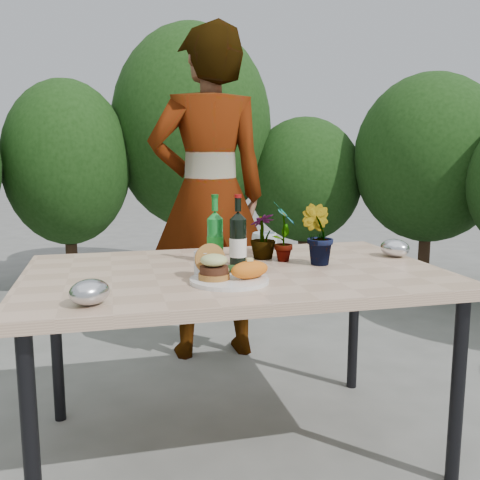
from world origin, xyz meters
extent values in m
plane|color=#62625D|center=(0.00, 0.00, 0.00)|extent=(80.00, 80.00, 0.00)
cube|color=tan|center=(0.00, 0.00, 0.73)|extent=(1.60, 1.00, 0.04)
cylinder|color=black|center=(-0.72, -0.42, 0.35)|extent=(0.05, 0.05, 0.71)
cylinder|color=black|center=(0.72, -0.42, 0.35)|extent=(0.05, 0.05, 0.71)
cylinder|color=black|center=(-0.72, 0.42, 0.35)|extent=(0.05, 0.05, 0.71)
cylinder|color=black|center=(0.72, 0.42, 0.35)|extent=(0.05, 0.05, 0.71)
cylinder|color=#382316|center=(-0.80, 2.80, 0.21)|extent=(0.10, 0.10, 0.42)
ellipsoid|color=#1F4416|center=(-0.80, 2.80, 1.12)|extent=(1.06, 1.06, 1.39)
cylinder|color=#382316|center=(0.30, 3.00, 0.25)|extent=(0.10, 0.10, 0.50)
ellipsoid|color=#1F4416|center=(0.30, 3.00, 1.43)|extent=(1.46, 1.46, 1.86)
cylinder|color=#382316|center=(1.30, 2.70, 0.19)|extent=(0.10, 0.10, 0.38)
ellipsoid|color=#1F4416|center=(1.30, 2.70, 0.95)|extent=(1.06, 1.06, 1.15)
cylinder|color=#382316|center=(2.20, 2.10, 0.22)|extent=(0.10, 0.10, 0.44)
ellipsoid|color=#1F4416|center=(2.20, 2.10, 1.15)|extent=(1.27, 1.27, 1.43)
cylinder|color=white|center=(-0.07, -0.19, 0.76)|extent=(0.28, 0.28, 0.01)
cylinder|color=#B7722D|center=(-0.12, -0.19, 0.78)|extent=(0.11, 0.11, 0.02)
cylinder|color=#472314|center=(-0.12, -0.19, 0.80)|extent=(0.10, 0.10, 0.02)
ellipsoid|color=beige|center=(-0.12, -0.19, 0.83)|extent=(0.10, 0.10, 0.04)
cylinder|color=#B7722D|center=(-0.12, -0.12, 0.82)|extent=(0.11, 0.06, 0.11)
ellipsoid|color=orange|center=(0.00, -0.21, 0.80)|extent=(0.17, 0.12, 0.06)
ellipsoid|color=olive|center=(-0.07, -0.10, 0.78)|extent=(0.04, 0.04, 0.02)
ellipsoid|color=#193814|center=(-0.04, -0.10, 0.78)|extent=(0.06, 0.04, 0.03)
cylinder|color=black|center=(0.03, 0.07, 0.84)|extent=(0.07, 0.07, 0.19)
cylinder|color=white|center=(0.03, 0.07, 0.83)|extent=(0.07, 0.07, 0.08)
cone|color=black|center=(0.03, 0.07, 0.96)|extent=(0.07, 0.07, 0.03)
cylinder|color=black|center=(0.03, 0.07, 1.00)|extent=(0.03, 0.03, 0.05)
cylinder|color=maroon|center=(0.03, 0.07, 1.03)|extent=(0.03, 0.03, 0.01)
cylinder|color=#17812B|center=(-0.05, 0.16, 0.84)|extent=(0.07, 0.07, 0.18)
cylinder|color=#198C26|center=(-0.05, 0.16, 0.82)|extent=(0.07, 0.07, 0.07)
cone|color=#17812B|center=(-0.05, 0.16, 0.95)|extent=(0.07, 0.07, 0.03)
cylinder|color=#17812B|center=(-0.05, 0.16, 0.99)|extent=(0.03, 0.03, 0.05)
cylinder|color=#0C5919|center=(-0.05, 0.16, 1.03)|extent=(0.03, 0.03, 0.01)
cylinder|color=silver|center=(-0.14, -0.09, 0.80)|extent=(0.07, 0.07, 0.09)
imported|color=#245C1F|center=(0.23, 0.11, 0.88)|extent=(0.13, 0.16, 0.25)
imported|color=#236121|center=(0.35, 0.02, 0.87)|extent=(0.17, 0.17, 0.24)
imported|color=#285E20|center=(0.17, 0.19, 0.85)|extent=(0.15, 0.15, 0.20)
imported|color=silver|center=(0.21, 0.32, 0.80)|extent=(0.15, 0.15, 0.09)
ellipsoid|color=#B6B9BD|center=(-0.53, -0.37, 0.79)|extent=(0.17, 0.17, 0.08)
ellipsoid|color=silver|center=(0.74, 0.09, 0.79)|extent=(0.15, 0.17, 0.08)
imported|color=#97664B|center=(0.10, 1.07, 0.95)|extent=(0.71, 0.48, 1.91)
camera|label=1|loc=(-0.47, -1.98, 1.20)|focal=40.00mm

